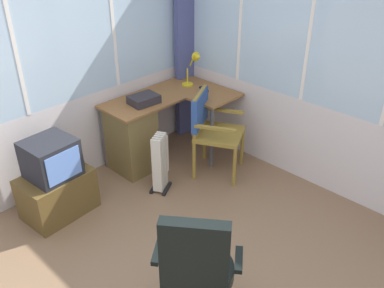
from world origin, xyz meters
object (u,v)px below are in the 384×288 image
object	(u,v)px
desk	(137,133)
tv_remote	(204,89)
desk_lamp	(195,63)
wooden_armchair	(208,122)
office_chair	(196,267)
paper_tray	(144,99)
tv_on_stand	(56,182)
space_heater	(161,162)

from	to	relation	value
desk	tv_remote	size ratio (longest dim) A/B	9.13
desk_lamp	wooden_armchair	world-z (taller)	desk_lamp
wooden_armchair	office_chair	bearing A→B (deg)	-139.90
paper_tray	tv_remote	bearing A→B (deg)	-16.13
desk	desk_lamp	size ratio (longest dim) A/B	3.46
paper_tray	tv_on_stand	xyz separation A→B (m)	(-1.16, -0.06, -0.45)
desk_lamp	tv_on_stand	world-z (taller)	desk_lamp
desk_lamp	space_heater	world-z (taller)	desk_lamp
wooden_armchair	space_heater	distance (m)	0.67
paper_tray	office_chair	world-z (taller)	office_chair
space_heater	desk_lamp	bearing A→B (deg)	24.85
desk	tv_on_stand	distance (m)	1.07
tv_remote	paper_tray	size ratio (longest dim) A/B	0.50
desk	wooden_armchair	world-z (taller)	wooden_armchair
desk	wooden_armchair	bearing A→B (deg)	-51.87
paper_tray	wooden_armchair	bearing A→B (deg)	-56.10
office_chair	paper_tray	bearing A→B (deg)	58.36
wooden_armchair	office_chair	size ratio (longest dim) A/B	0.90
desk_lamp	tv_remote	world-z (taller)	desk_lamp
wooden_armchair	space_heater	world-z (taller)	wooden_armchair
paper_tray	desk_lamp	bearing A→B (deg)	-1.33
paper_tray	wooden_armchair	world-z (taller)	wooden_armchair
tv_remote	space_heater	distance (m)	1.06
paper_tray	wooden_armchair	size ratio (longest dim) A/B	0.32
tv_remote	space_heater	bearing A→B (deg)	-144.63
paper_tray	office_chair	distance (m)	2.23
desk	office_chair	xyz separation A→B (m)	(-1.07, -1.93, 0.16)
desk_lamp	office_chair	world-z (taller)	desk_lamp
paper_tray	tv_on_stand	size ratio (longest dim) A/B	0.38
paper_tray	tv_on_stand	distance (m)	1.25
tv_remote	office_chair	world-z (taller)	office_chair
office_chair	space_heater	world-z (taller)	office_chair
tv_remote	tv_on_stand	world-z (taller)	tv_on_stand
tv_on_stand	space_heater	xyz separation A→B (m)	(0.95, -0.41, -0.03)
desk_lamp	tv_on_stand	size ratio (longest dim) A/B	0.50
space_heater	office_chair	bearing A→B (deg)	-123.98
desk	desk_lamp	xyz separation A→B (m)	(0.87, -0.06, 0.60)
desk_lamp	space_heater	size ratio (longest dim) A/B	0.62
desk	wooden_armchair	distance (m)	0.81
wooden_armchair	office_chair	distance (m)	2.04
wooden_armchair	tv_on_stand	size ratio (longest dim) A/B	1.18
desk_lamp	wooden_armchair	xyz separation A→B (m)	(-0.38, -0.56, -0.42)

